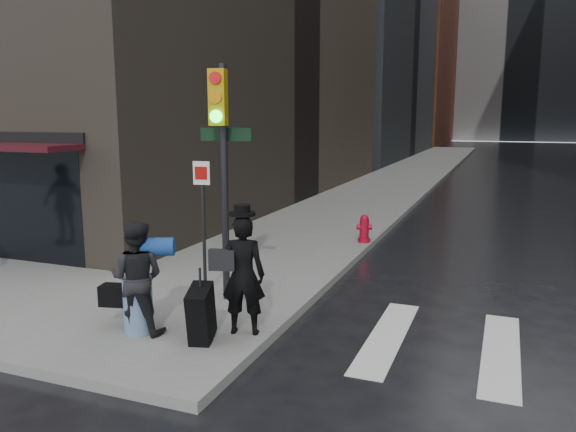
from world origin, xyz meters
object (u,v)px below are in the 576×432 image
(man_overcoat, at_px, (235,281))
(fire_hydrant, at_px, (364,230))
(traffic_light, at_px, (220,151))
(man_jeans, at_px, (137,277))

(man_overcoat, xyz_separation_m, fire_hydrant, (0.28, 6.58, -0.49))
(man_overcoat, bearing_deg, traffic_light, -71.45)
(traffic_light, bearing_deg, man_overcoat, -62.75)
(man_overcoat, height_order, man_jeans, man_overcoat)
(man_jeans, relative_size, fire_hydrant, 2.37)
(man_overcoat, xyz_separation_m, man_jeans, (-1.35, -0.43, 0.02))
(man_overcoat, relative_size, traffic_light, 0.49)
(man_overcoat, height_order, fire_hydrant, man_overcoat)
(man_overcoat, distance_m, man_jeans, 1.42)
(man_jeans, relative_size, traffic_light, 0.42)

